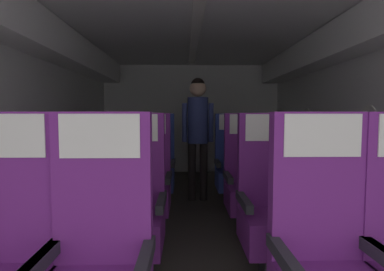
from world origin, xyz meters
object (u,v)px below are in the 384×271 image
Objects in this scene: seat_d_right_window at (234,167)px; flight_attendant at (198,125)px; seat_b_right_window at (272,208)px; seat_c_left_aisle at (147,183)px; seat_b_left_aisle at (132,209)px; seat_d_left_window at (120,168)px; seat_d_left_aisle at (156,168)px; seat_c_right_aisle at (293,182)px; seat_a_left_aisle at (97,271)px; seat_c_left_window at (102,183)px; seat_b_left_window at (68,210)px; seat_b_right_aisle at (334,208)px; seat_c_right_window at (248,182)px; seat_a_right_window at (328,266)px; seat_d_right_aisle at (269,167)px.

flight_attendant is at bearing 148.59° from seat_d_right_window.
seat_b_right_window is 1.30m from seat_c_left_aisle.
seat_d_left_window is at bearing 104.97° from seat_b_left_aisle.
seat_b_left_aisle is 1.68m from seat_d_left_aisle.
seat_c_right_aisle is (0.46, 0.84, 0.00)m from seat_b_right_window.
seat_d_left_aisle is at bearing -164.93° from flight_attendant.
seat_a_left_aisle and seat_c_left_window have the same top height.
seat_b_left_window is 1.92m from seat_b_right_aisle.
seat_b_right_aisle and seat_c_left_aisle have the same top height.
seat_d_right_window is at bearing 90.69° from seat_c_right_window.
seat_b_right_aisle and seat_c_right_window have the same top height.
seat_a_right_window is at bearing -105.12° from seat_c_right_aisle.
seat_b_left_window is at bearing -138.67° from seat_d_right_aisle.
seat_a_right_window is at bearing -48.72° from seat_c_left_window.
seat_a_left_aisle is 1.70m from seat_b_right_aisle.
seat_c_right_aisle is (1.47, 0.01, 0.00)m from seat_c_left_aisle.
seat_b_left_aisle is at bearing -117.14° from flight_attendant.
seat_b_left_aisle and seat_c_left_aisle have the same top height.
seat_a_right_window is 1.74m from seat_c_right_aisle.
seat_b_left_window is at bearing 150.71° from seat_a_right_window.
seat_b_left_window and seat_b_right_window have the same top height.
seat_a_left_aisle is 2.92m from flight_attendant.
flight_attendant is at bearing 112.25° from seat_c_right_window.
seat_a_left_aisle is 1.00× the size of seat_d_left_window.
seat_b_left_aisle is at bearing -75.03° from seat_d_left_window.
seat_a_left_aisle is at bearing -90.37° from seat_d_left_aisle.
seat_b_right_window is 1.00× the size of seat_d_right_aisle.
seat_a_right_window is 2.52m from seat_d_right_window.
seat_d_right_aisle is at bearing -0.65° from seat_d_left_aisle.
seat_b_right_aisle is (1.47, -0.01, 0.00)m from seat_b_left_aisle.
seat_c_left_window is at bearing -89.92° from seat_d_left_window.
seat_c_left_aisle is 1.32m from seat_d_right_window.
seat_d_right_aisle is at bearing 59.92° from seat_a_left_aisle.
seat_b_left_aisle is 1.00× the size of seat_b_right_aisle.
seat_d_left_window is (-1.92, 0.83, 0.00)m from seat_c_right_aisle.
seat_b_right_window and seat_d_left_aisle have the same top height.
seat_a_right_window and seat_c_right_window have the same top height.
seat_b_left_window is 1.00× the size of seat_d_right_aisle.
seat_a_right_window is at bearing -68.28° from seat_d_left_aisle.
seat_b_left_aisle is 1.47m from seat_b_right_aisle.
seat_c_right_aisle is at bearing 23.89° from seat_b_left_window.
seat_d_right_aisle is at bearing -28.64° from flight_attendant.
seat_d_right_window is at bearing 40.43° from seat_c_left_aisle.
seat_b_left_aisle is 1.73m from seat_d_left_window.
seat_b_left_aisle and seat_b_right_aisle have the same top height.
seat_c_right_window is (1.46, -0.00, 0.00)m from seat_c_left_window.
seat_c_right_aisle is 1.00× the size of seat_d_right_window.
seat_c_right_aisle is 1.69m from seat_d_left_aisle.
seat_d_left_window is at bearing 156.55° from seat_c_right_aisle.
seat_d_left_window and seat_d_right_window have the same top height.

